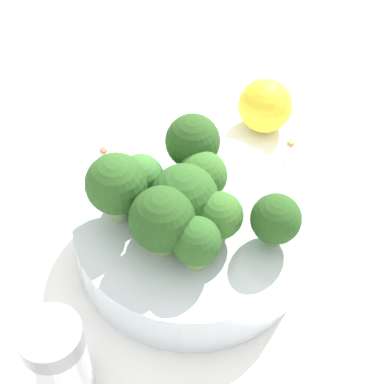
% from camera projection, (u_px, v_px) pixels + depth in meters
% --- Properties ---
extents(ground_plane, '(3.00, 3.00, 0.00)m').
position_uv_depth(ground_plane, '(192.00, 251.00, 0.52)').
color(ground_plane, white).
extents(bowl, '(0.18, 0.18, 0.04)m').
position_uv_depth(bowl, '(192.00, 235.00, 0.50)').
color(bowl, silver).
rests_on(bowl, ground_plane).
extents(broccoli_floret_0, '(0.05, 0.05, 0.05)m').
position_uv_depth(broccoli_floret_0, '(185.00, 200.00, 0.46)').
color(broccoli_floret_0, '#7A9E5B').
rests_on(broccoli_floret_0, bowl).
extents(broccoli_floret_1, '(0.04, 0.04, 0.04)m').
position_uv_depth(broccoli_floret_1, '(196.00, 242.00, 0.44)').
color(broccoli_floret_1, '#8EB770').
rests_on(broccoli_floret_1, bowl).
extents(broccoli_floret_2, '(0.04, 0.04, 0.06)m').
position_uv_depth(broccoli_floret_2, '(193.00, 142.00, 0.49)').
color(broccoli_floret_2, '#8EB770').
rests_on(broccoli_floret_2, bowl).
extents(broccoli_floret_3, '(0.05, 0.05, 0.06)m').
position_uv_depth(broccoli_floret_3, '(116.00, 185.00, 0.46)').
color(broccoli_floret_3, '#8EB770').
rests_on(broccoli_floret_3, bowl).
extents(broccoli_floret_4, '(0.04, 0.04, 0.04)m').
position_uv_depth(broccoli_floret_4, '(276.00, 220.00, 0.45)').
color(broccoli_floret_4, '#8EB770').
rests_on(broccoli_floret_4, bowl).
extents(broccoli_floret_5, '(0.05, 0.05, 0.06)m').
position_uv_depth(broccoli_floret_5, '(162.00, 221.00, 0.44)').
color(broccoli_floret_5, '#8EB770').
rests_on(broccoli_floret_5, bowl).
extents(broccoli_floret_6, '(0.04, 0.04, 0.04)m').
position_uv_depth(broccoli_floret_6, '(203.00, 176.00, 0.48)').
color(broccoli_floret_6, '#7A9E5B').
rests_on(broccoli_floret_6, bowl).
extents(broccoli_floret_7, '(0.03, 0.03, 0.04)m').
position_uv_depth(broccoli_floret_7, '(141.00, 179.00, 0.48)').
color(broccoli_floret_7, '#84AD66').
rests_on(broccoli_floret_7, bowl).
extents(broccoli_floret_8, '(0.03, 0.03, 0.04)m').
position_uv_depth(broccoli_floret_8, '(219.00, 216.00, 0.46)').
color(broccoli_floret_8, '#8EB770').
rests_on(broccoli_floret_8, bowl).
extents(pepper_shaker, '(0.04, 0.04, 0.07)m').
position_uv_depth(pepper_shaker, '(58.00, 359.00, 0.42)').
color(pepper_shaker, silver).
rests_on(pepper_shaker, ground_plane).
extents(lemon_wedge, '(0.05, 0.05, 0.05)m').
position_uv_depth(lemon_wedge, '(265.00, 106.00, 0.60)').
color(lemon_wedge, yellow).
rests_on(lemon_wedge, ground_plane).
extents(almond_crumb_0, '(0.01, 0.01, 0.01)m').
position_uv_depth(almond_crumb_0, '(280.00, 166.00, 0.58)').
color(almond_crumb_0, '#AD7F4C').
rests_on(almond_crumb_0, ground_plane).
extents(almond_crumb_1, '(0.01, 0.01, 0.01)m').
position_uv_depth(almond_crumb_1, '(103.00, 149.00, 0.59)').
color(almond_crumb_1, olive).
rests_on(almond_crumb_1, ground_plane).
extents(almond_crumb_2, '(0.01, 0.01, 0.01)m').
position_uv_depth(almond_crumb_2, '(291.00, 142.00, 0.60)').
color(almond_crumb_2, '#AD7F4C').
rests_on(almond_crumb_2, ground_plane).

